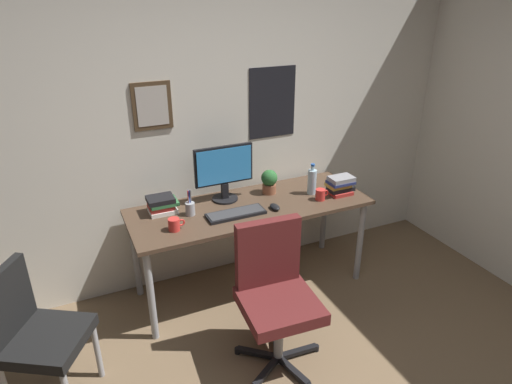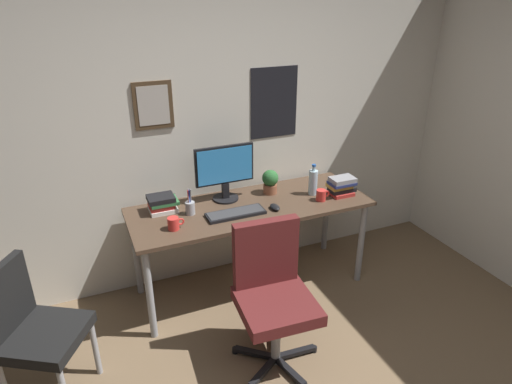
# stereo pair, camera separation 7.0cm
# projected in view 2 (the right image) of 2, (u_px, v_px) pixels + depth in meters

# --- Properties ---
(wall_back) EXTENTS (4.40, 0.10, 2.60)m
(wall_back) POSITION_uv_depth(u_px,v_px,m) (212.00, 122.00, 3.44)
(wall_back) COLOR silver
(wall_back) RESTS_ON ground_plane
(desk) EXTENTS (1.83, 0.66, 0.74)m
(desk) POSITION_uv_depth(u_px,v_px,m) (251.00, 214.00, 3.41)
(desk) COLOR #4C3828
(desk) RESTS_ON ground_plane
(office_chair) EXTENTS (0.56, 0.57, 0.95)m
(office_chair) POSITION_uv_depth(u_px,v_px,m) (272.00, 289.00, 2.78)
(office_chair) COLOR #591E1E
(office_chair) RESTS_ON ground_plane
(side_chair) EXTENTS (0.58, 0.58, 0.88)m
(side_chair) POSITION_uv_depth(u_px,v_px,m) (31.00, 327.00, 2.52)
(side_chair) COLOR black
(side_chair) RESTS_ON ground_plane
(monitor) EXTENTS (0.46, 0.20, 0.43)m
(monitor) POSITION_uv_depth(u_px,v_px,m) (225.00, 170.00, 3.38)
(monitor) COLOR black
(monitor) RESTS_ON desk
(keyboard) EXTENTS (0.43, 0.15, 0.03)m
(keyboard) POSITION_uv_depth(u_px,v_px,m) (236.00, 213.00, 3.23)
(keyboard) COLOR black
(keyboard) RESTS_ON desk
(computer_mouse) EXTENTS (0.06, 0.11, 0.04)m
(computer_mouse) POSITION_uv_depth(u_px,v_px,m) (275.00, 207.00, 3.31)
(computer_mouse) COLOR black
(computer_mouse) RESTS_ON desk
(water_bottle) EXTENTS (0.07, 0.07, 0.25)m
(water_bottle) POSITION_uv_depth(u_px,v_px,m) (313.00, 182.00, 3.52)
(water_bottle) COLOR silver
(water_bottle) RESTS_ON desk
(coffee_mug_near) EXTENTS (0.12, 0.08, 0.09)m
(coffee_mug_near) POSITION_uv_depth(u_px,v_px,m) (174.00, 223.00, 3.03)
(coffee_mug_near) COLOR red
(coffee_mug_near) RESTS_ON desk
(coffee_mug_far) EXTENTS (0.11, 0.08, 0.09)m
(coffee_mug_far) POSITION_uv_depth(u_px,v_px,m) (321.00, 195.00, 3.44)
(coffee_mug_far) COLOR red
(coffee_mug_far) RESTS_ON desk
(potted_plant) EXTENTS (0.13, 0.13, 0.20)m
(potted_plant) POSITION_uv_depth(u_px,v_px,m) (270.00, 181.00, 3.54)
(potted_plant) COLOR brown
(potted_plant) RESTS_ON desk
(pen_cup) EXTENTS (0.07, 0.07, 0.20)m
(pen_cup) POSITION_uv_depth(u_px,v_px,m) (190.00, 207.00, 3.23)
(pen_cup) COLOR #9EA0A5
(pen_cup) RESTS_ON desk
(book_stack_left) EXTENTS (0.21, 0.15, 0.15)m
(book_stack_left) POSITION_uv_depth(u_px,v_px,m) (341.00, 186.00, 3.52)
(book_stack_left) COLOR #B22D28
(book_stack_left) RESTS_ON desk
(book_stack_right) EXTENTS (0.22, 0.17, 0.12)m
(book_stack_right) POSITION_uv_depth(u_px,v_px,m) (162.00, 204.00, 3.26)
(book_stack_right) COLOR silver
(book_stack_right) RESTS_ON desk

